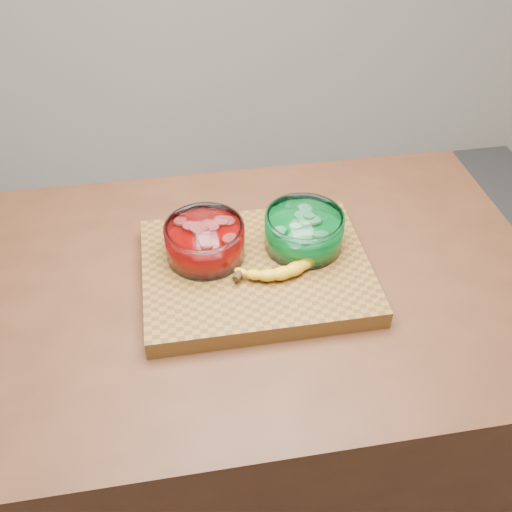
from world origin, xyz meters
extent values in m
plane|color=#4E4E52|center=(0.00, 0.00, 0.00)|extent=(3.50, 3.50, 0.00)
cube|color=#512C18|center=(0.00, 0.00, 0.45)|extent=(1.20, 0.80, 0.90)
cube|color=brown|center=(0.00, 0.00, 0.92)|extent=(0.45, 0.35, 0.04)
cylinder|color=white|center=(-0.10, 0.04, 0.98)|extent=(0.16, 0.16, 0.07)
cylinder|color=#AD0504|center=(-0.10, 0.04, 0.97)|extent=(0.14, 0.14, 0.04)
cylinder|color=#DC4945|center=(-0.10, 0.04, 1.00)|extent=(0.13, 0.13, 0.02)
cylinder|color=white|center=(0.11, 0.04, 0.98)|extent=(0.16, 0.16, 0.07)
cylinder|color=#027F25|center=(0.11, 0.04, 0.97)|extent=(0.14, 0.14, 0.04)
cylinder|color=#5CC56F|center=(0.11, 0.04, 1.00)|extent=(0.13, 0.13, 0.02)
camera|label=1|loc=(-0.14, -0.83, 1.71)|focal=40.00mm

